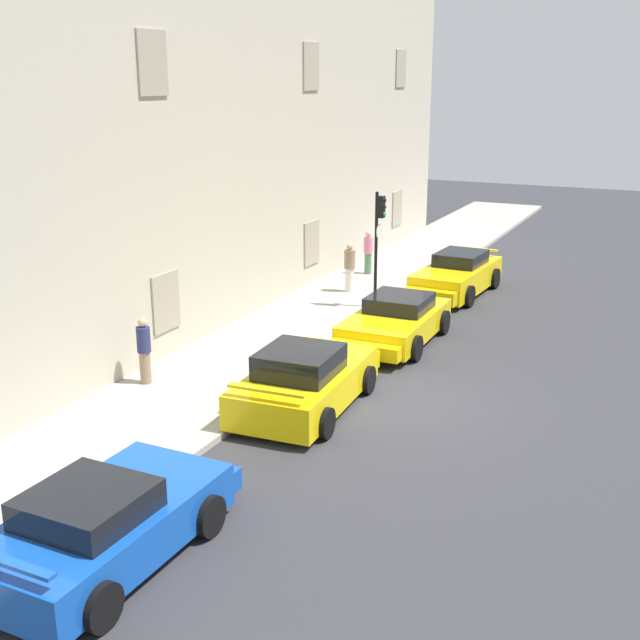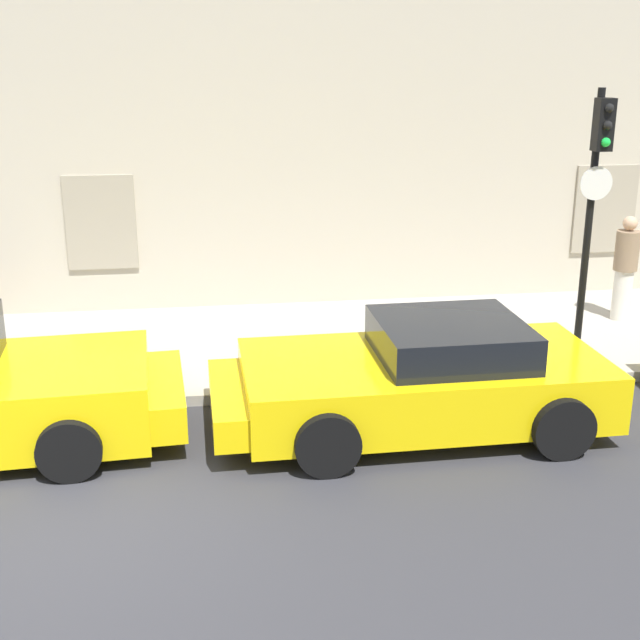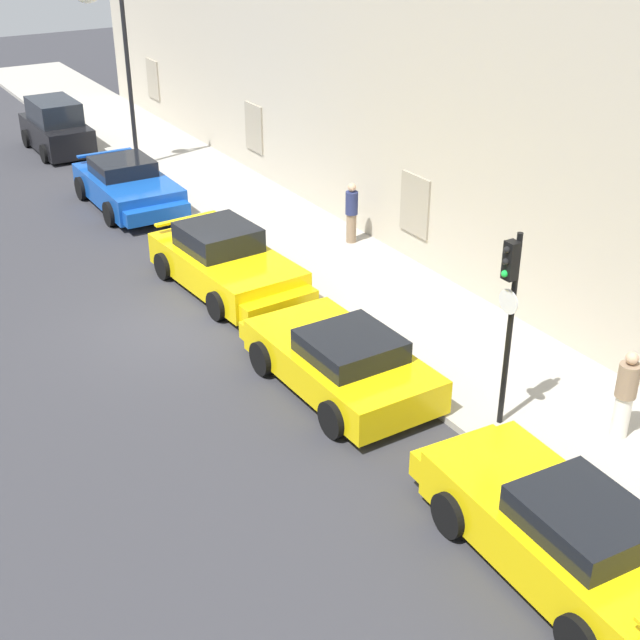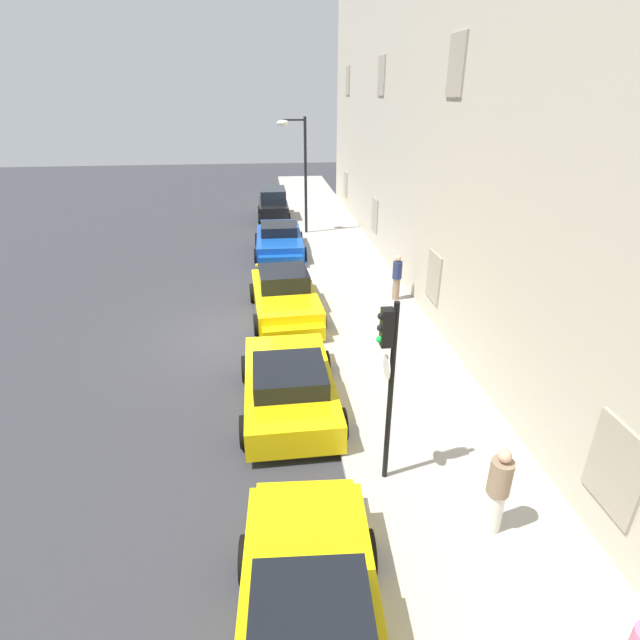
% 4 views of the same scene
% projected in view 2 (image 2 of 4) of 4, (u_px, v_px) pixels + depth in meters
% --- Properties ---
extents(ground_plane, '(80.00, 80.00, 0.00)m').
position_uv_depth(ground_plane, '(42.00, 523.00, 7.85)').
color(ground_plane, '#333338').
extents(sidewalk, '(60.00, 3.84, 0.14)m').
position_uv_depth(sidewalk, '(95.00, 354.00, 12.02)').
color(sidewalk, '#A8A399').
rests_on(sidewalk, ground).
extents(sportscar_white_middle, '(4.52, 2.30, 1.27)m').
position_uv_depth(sportscar_white_middle, '(410.00, 380.00, 9.69)').
color(sportscar_white_middle, yellow).
rests_on(sportscar_white_middle, ground).
extents(traffic_light, '(0.44, 0.36, 3.61)m').
position_uv_depth(traffic_light, '(596.00, 179.00, 10.94)').
color(traffic_light, black).
rests_on(traffic_light, sidewalk).
extents(pedestrian_admiring, '(0.48, 0.48, 1.65)m').
position_uv_depth(pedestrian_admiring, '(625.00, 268.00, 13.10)').
color(pedestrian_admiring, silver).
rests_on(pedestrian_admiring, sidewalk).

